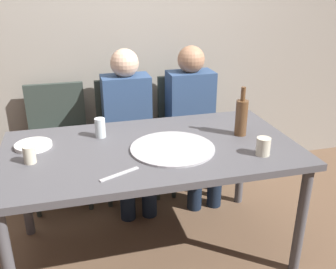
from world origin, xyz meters
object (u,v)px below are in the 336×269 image
Objects in this scene: plate_stack at (33,145)px; chair_right at (187,124)px; tumbler_far at (29,155)px; guest_in_beanie at (193,115)px; dining_table at (151,158)px; chair_left at (58,136)px; table_knife at (120,174)px; chair_middle at (126,130)px; pizza_tray at (173,148)px; wine_glass at (263,146)px; wine_bottle at (241,117)px; tumbler_near at (100,128)px; guest_in_sweater at (129,121)px.

chair_right is (1.15, 0.69, -0.24)m from plate_stack.
guest_in_beanie is (1.15, 0.74, -0.15)m from tumbler_far.
chair_left is (-0.54, 0.85, -0.15)m from dining_table.
chair_middle is (0.21, 1.14, -0.23)m from table_knife.
pizza_tray is 0.96m from chair_middle.
dining_table is at bearing -14.28° from plate_stack.
chair_right reaches higher than tumbler_far.
chair_left reaches higher than wine_glass.
wine_glass is 1.29m from chair_middle.
pizza_tray is 0.50m from wine_glass.
chair_left is (-1.12, 0.82, -0.34)m from wine_bottle.
guest_in_sweater is (0.25, 0.48, -0.16)m from tumbler_near.
guest_in_beanie is (0.39, 0.77, -0.10)m from pizza_tray.
guest_in_sweater is at bearing 40.09° from plate_stack.
chair_middle and chair_right have the same top height.
tumbler_near is at bearing 33.23° from tumbler_far.
dining_table is at bearing 3.23° from tumbler_far.
chair_right is at bearing 59.93° from dining_table.
wine_glass is at bearing -24.89° from dining_table.
guest_in_sweater reaches higher than plate_stack.
wine_glass is (0.46, -0.20, 0.04)m from pizza_tray.
tumbler_far is (-0.77, 0.03, 0.04)m from pizza_tray.
tumbler_far is (-0.39, -0.26, -0.01)m from tumbler_near.
chair_middle is 0.51m from chair_right.
dining_table is at bearing -176.69° from wine_bottle.
wine_glass is 1.14m from guest_in_sweater.
chair_right is (0.49, 0.85, -0.15)m from dining_table.
wine_glass reaches higher than plate_stack.
plate_stack is 0.23× the size of chair_right.
plate_stack is (-0.66, 0.17, 0.08)m from dining_table.
pizza_tray is 4.01× the size of tumbler_near.
pizza_tray is 2.30× the size of plate_stack.
plate_stack is 0.63m from table_knife.
tumbler_near reaches higher than tumbler_far.
wine_bottle is at bearing 3.27° from tumbler_far.
pizza_tray is 0.87m from guest_in_beanie.
guest_in_sweater reaches higher than pizza_tray.
wine_bottle reaches higher than tumbler_near.
plate_stack is (-0.39, -0.05, -0.05)m from tumbler_near.
chair_middle reaches higher than dining_table.
tumbler_far is at bearing -90.75° from plate_stack.
wine_glass is (0.83, -0.48, -0.01)m from tumbler_near.
dining_table is 1.87× the size of chair_left.
chair_left is at bearing 143.62° from wine_bottle.
plate_stack is at bearing 163.02° from pizza_tray.
plate_stack reaches higher than dining_table.
tumbler_near is 1.20× the size of wine_glass.
table_knife is (-0.80, -0.32, -0.11)m from wine_bottle.
guest_in_sweater is (-0.58, 0.97, -0.15)m from wine_glass.
dining_table is 0.64m from wine_glass.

